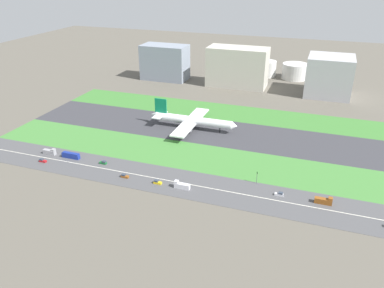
# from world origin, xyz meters

# --- Properties ---
(ground_plane) EXTENTS (800.00, 800.00, 0.00)m
(ground_plane) POSITION_xyz_m (0.00, 0.00, 0.00)
(ground_plane) COLOR #5B564C
(runway) EXTENTS (280.00, 46.00, 0.10)m
(runway) POSITION_xyz_m (0.00, 0.00, 0.05)
(runway) COLOR #38383D
(runway) RESTS_ON ground_plane
(grass_median_north) EXTENTS (280.00, 36.00, 0.10)m
(grass_median_north) POSITION_xyz_m (0.00, 41.00, 0.05)
(grass_median_north) COLOR #3D7A33
(grass_median_north) RESTS_ON ground_plane
(grass_median_south) EXTENTS (280.00, 36.00, 0.10)m
(grass_median_south) POSITION_xyz_m (0.00, -41.00, 0.05)
(grass_median_south) COLOR #427F38
(grass_median_south) RESTS_ON ground_plane
(highway) EXTENTS (280.00, 28.00, 0.10)m
(highway) POSITION_xyz_m (0.00, -73.00, 0.05)
(highway) COLOR #4C4C4F
(highway) RESTS_ON ground_plane
(highway_centerline) EXTENTS (266.00, 0.50, 0.01)m
(highway_centerline) POSITION_xyz_m (0.00, -73.00, 0.11)
(highway_centerline) COLOR silver
(highway_centerline) RESTS_ON highway
(airliner) EXTENTS (65.00, 56.00, 19.70)m
(airliner) POSITION_xyz_m (-21.37, 0.00, 6.23)
(airliner) COLOR white
(airliner) RESTS_ON runway
(car_3) EXTENTS (4.40, 1.80, 2.00)m
(car_3) POSITION_xyz_m (-52.45, -68.00, 0.92)
(car_3) COLOR #19662D
(car_3) RESTS_ON highway
(car_0) EXTENTS (4.40, 1.80, 2.00)m
(car_0) POSITION_xyz_m (50.58, -68.00, 0.92)
(car_0) COLOR silver
(car_0) RESTS_ON highway
(car_1) EXTENTS (4.40, 1.80, 2.00)m
(car_1) POSITION_xyz_m (-32.86, -78.00, 0.92)
(car_1) COLOR brown
(car_1) RESTS_ON highway
(bus_0) EXTENTS (11.60, 2.50, 3.50)m
(bus_0) POSITION_xyz_m (-74.98, -68.00, 1.82)
(bus_0) COLOR navy
(bus_0) RESTS_ON highway
(truck_0) EXTENTS (8.40, 2.50, 4.00)m
(truck_0) POSITION_xyz_m (-90.42, -68.00, 1.67)
(truck_0) COLOR #99999E
(truck_0) RESTS_ON highway
(car_2) EXTENTS (4.40, 1.80, 2.00)m
(car_2) POSITION_xyz_m (-13.06, -78.00, 0.92)
(car_2) COLOR yellow
(car_2) RESTS_ON highway
(car_5) EXTENTS (4.40, 1.80, 2.00)m
(car_5) POSITION_xyz_m (-87.98, -78.00, 0.92)
(car_5) COLOR #B2191E
(car_5) RESTS_ON highway
(truck_2) EXTENTS (8.40, 2.50, 4.00)m
(truck_2) POSITION_xyz_m (0.94, -78.00, 1.67)
(truck_2) COLOR silver
(truck_2) RESTS_ON highway
(truck_1) EXTENTS (8.40, 2.50, 4.00)m
(truck_1) POSITION_xyz_m (72.11, -68.00, 1.67)
(truck_1) COLOR brown
(truck_1) RESTS_ON highway
(traffic_light) EXTENTS (0.36, 0.50, 7.20)m
(traffic_light) POSITION_xyz_m (37.26, -60.01, 4.29)
(traffic_light) COLOR #4C4C51
(traffic_light) RESTS_ON highway
(terminal_building) EXTENTS (45.59, 24.67, 34.40)m
(terminal_building) POSITION_xyz_m (-90.00, 114.00, 17.20)
(terminal_building) COLOR gray
(terminal_building) RESTS_ON ground_plane
(hangar_building) EXTENTS (56.13, 25.92, 36.93)m
(hangar_building) POSITION_xyz_m (-15.33, 114.00, 18.46)
(hangar_building) COLOR beige
(hangar_building) RESTS_ON ground_plane
(office_tower) EXTENTS (38.67, 37.89, 34.83)m
(office_tower) POSITION_xyz_m (67.84, 114.00, 17.41)
(office_tower) COLOR #B2B2B7
(office_tower) RESTS_ON ground_plane
(fuel_tank_west) EXTENTS (17.38, 17.38, 16.27)m
(fuel_tank_west) POSITION_xyz_m (6.81, 159.00, 8.14)
(fuel_tank_west) COLOR silver
(fuel_tank_west) RESTS_ON ground_plane
(fuel_tank_centre) EXTENTS (25.70, 25.70, 15.49)m
(fuel_tank_centre) POSITION_xyz_m (34.70, 159.00, 7.75)
(fuel_tank_centre) COLOR silver
(fuel_tank_centre) RESTS_ON ground_plane
(fuel_tank_east) EXTENTS (18.41, 18.41, 17.47)m
(fuel_tank_east) POSITION_xyz_m (66.57, 159.00, 8.74)
(fuel_tank_east) COLOR silver
(fuel_tank_east) RESTS_ON ground_plane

